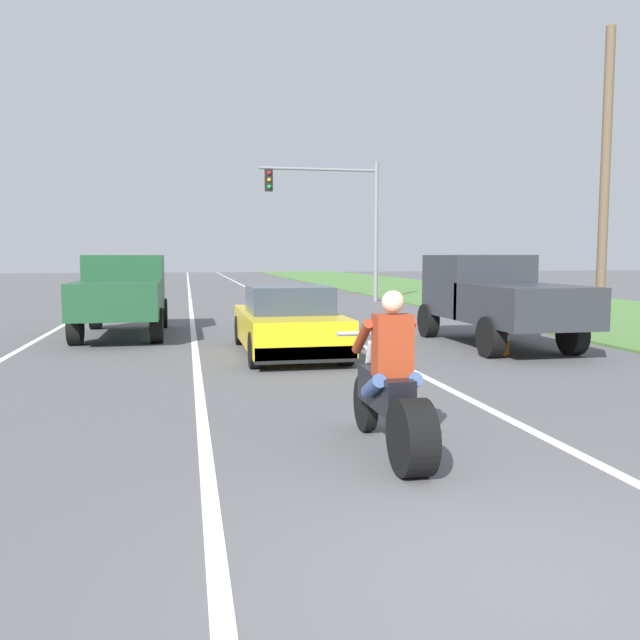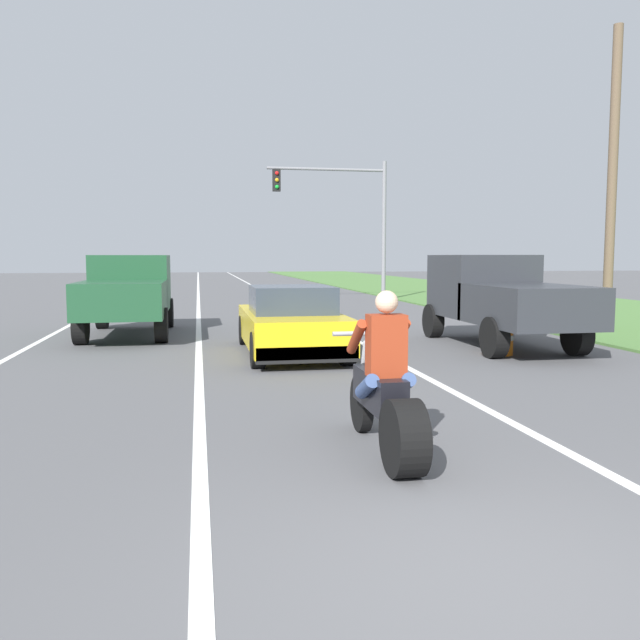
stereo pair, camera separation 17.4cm
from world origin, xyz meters
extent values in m
plane|color=#565659|center=(0.00, 0.00, 0.00)|extent=(160.00, 160.00, 0.00)
cube|color=white|center=(-5.40, 20.00, 0.00)|extent=(0.14, 120.00, 0.01)
cube|color=white|center=(1.80, 20.00, 0.00)|extent=(0.14, 120.00, 0.01)
cube|color=white|center=(-1.80, 20.00, 0.00)|extent=(0.14, 120.00, 0.01)
cube|color=#517F3D|center=(11.92, 20.00, 0.03)|extent=(10.00, 120.00, 0.06)
cylinder|color=black|center=(-0.02, 2.03, 0.35)|extent=(0.28, 0.69, 0.69)
cylinder|color=black|center=(-0.02, 3.58, 0.31)|extent=(0.12, 0.63, 0.63)
cube|color=black|center=(-0.02, 2.85, 0.61)|extent=(0.28, 1.10, 0.36)
cylinder|color=#B2B2B7|center=(-0.02, 3.50, 0.68)|extent=(0.08, 0.36, 0.73)
cylinder|color=#A5A5AA|center=(-0.02, 3.48, 1.11)|extent=(0.70, 0.05, 0.05)
cube|color=#993319|center=(-0.02, 2.62, 1.09)|extent=(0.36, 0.24, 0.60)
sphere|color=beige|center=(-0.02, 2.62, 1.51)|extent=(0.22, 0.22, 0.22)
cylinder|color=#384C7A|center=(-0.20, 2.65, 0.69)|extent=(0.14, 0.47, 0.32)
cylinder|color=#993319|center=(-0.24, 2.92, 1.14)|extent=(0.10, 0.51, 0.40)
cylinder|color=#384C7A|center=(0.16, 2.65, 0.69)|extent=(0.14, 0.47, 0.32)
cylinder|color=#993319|center=(0.20, 2.92, 1.14)|extent=(0.10, 0.51, 0.40)
cube|color=yellow|center=(0.01, 9.55, 0.53)|extent=(1.80, 4.30, 0.64)
cube|color=#333D4C|center=(0.01, 9.35, 1.11)|extent=(1.56, 1.70, 0.52)
cube|color=black|center=(0.01, 7.50, 0.29)|extent=(1.76, 0.20, 0.28)
cylinder|color=black|center=(-0.79, 11.15, 0.32)|extent=(0.24, 0.64, 0.64)
cylinder|color=black|center=(0.81, 11.15, 0.32)|extent=(0.24, 0.64, 0.64)
cylinder|color=black|center=(-0.79, 7.95, 0.32)|extent=(0.24, 0.64, 0.64)
cylinder|color=black|center=(0.81, 7.95, 0.32)|extent=(0.24, 0.64, 0.64)
cube|color=#1E4C2D|center=(-3.50, 14.31, 1.28)|extent=(1.90, 2.10, 1.40)
cube|color=#333D4C|center=(-3.50, 14.66, 1.67)|extent=(1.67, 0.29, 0.57)
cube|color=#1E4C2D|center=(-3.50, 12.06, 0.98)|extent=(1.90, 2.70, 0.80)
cylinder|color=black|center=(-4.37, 15.11, 0.40)|extent=(0.28, 0.80, 0.80)
cylinder|color=black|center=(-2.63, 15.11, 0.40)|extent=(0.28, 0.80, 0.80)
cylinder|color=black|center=(-4.37, 11.76, 0.40)|extent=(0.28, 0.80, 0.80)
cylinder|color=black|center=(-2.63, 11.76, 0.40)|extent=(0.28, 0.80, 0.80)
cube|color=#2D3035|center=(4.65, 10.82, 1.28)|extent=(1.90, 2.10, 1.40)
cube|color=#333D4C|center=(4.65, 11.17, 1.67)|extent=(1.67, 0.29, 0.57)
cube|color=#2D3035|center=(4.65, 8.57, 0.98)|extent=(1.90, 2.70, 0.80)
cylinder|color=black|center=(3.78, 11.62, 0.40)|extent=(0.28, 0.80, 0.80)
cylinder|color=black|center=(5.52, 11.62, 0.40)|extent=(0.28, 0.80, 0.80)
cylinder|color=black|center=(3.78, 8.27, 0.40)|extent=(0.28, 0.80, 0.80)
cylinder|color=black|center=(5.52, 8.27, 0.40)|extent=(0.28, 0.80, 0.80)
cylinder|color=gray|center=(6.12, 24.17, 3.00)|extent=(0.18, 0.18, 6.00)
cylinder|color=gray|center=(3.60, 24.17, 5.60)|extent=(5.04, 0.12, 0.12)
cube|color=black|center=(1.48, 24.17, 5.10)|extent=(0.32, 0.24, 0.90)
sphere|color=red|center=(1.48, 24.03, 5.38)|extent=(0.16, 0.16, 0.16)
sphere|color=orange|center=(1.48, 24.03, 5.10)|extent=(0.16, 0.16, 0.16)
sphere|color=green|center=(1.48, 24.03, 4.82)|extent=(0.16, 0.16, 0.16)
cylinder|color=brown|center=(8.56, 11.85, 3.84)|extent=(0.24, 0.24, 7.67)
cylinder|color=orange|center=(4.07, 8.69, 0.50)|extent=(0.56, 0.56, 1.00)
cylinder|color=white|center=(4.07, 8.69, 0.70)|extent=(0.58, 0.58, 0.10)
cylinder|color=white|center=(4.07, 8.69, 0.35)|extent=(0.58, 0.58, 0.10)
camera|label=1|loc=(-1.96, -3.39, 1.94)|focal=36.96mm
camera|label=2|loc=(-1.78, -3.42, 1.94)|focal=36.96mm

